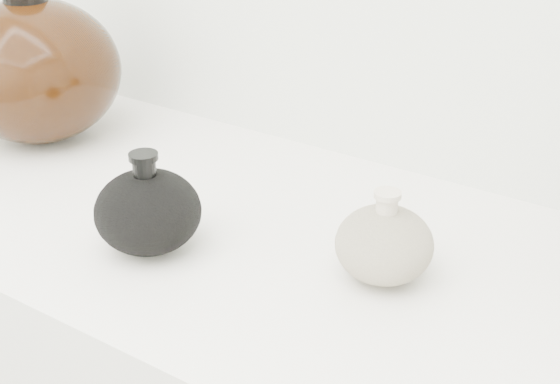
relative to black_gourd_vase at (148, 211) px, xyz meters
The scene contains 3 objects.
black_gourd_vase is the anchor object (origin of this frame).
cream_gourd_vase 0.26m from the black_gourd_vase, 20.54° to the left, with size 0.12×0.12×0.10m.
left_round_pot 0.39m from the black_gourd_vase, 156.48° to the left, with size 0.29×0.29×0.23m.
Camera 1 is at (0.46, 0.31, 1.35)m, focal length 50.00 mm.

